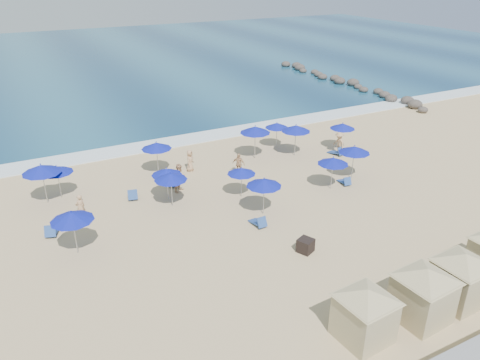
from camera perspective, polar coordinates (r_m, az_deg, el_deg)
name	(u,v)px	position (r m, az deg, el deg)	size (l,w,h in m)	color
ground	(293,220)	(27.43, 6.52, -4.83)	(160.00, 160.00, 0.00)	tan
ocean	(93,61)	(76.95, -17.50, 13.70)	(160.00, 80.00, 0.06)	navy
surf_line	(192,139)	(39.95, -5.92, 5.03)	(160.00, 2.50, 0.08)	white
rock_jetty	(344,82)	(59.76, 12.60, 11.59)	(2.56, 26.66, 0.96)	#332D2A
trash_bin	(305,245)	(24.49, 7.99, -7.91)	(0.72, 0.72, 0.72)	black
cabana_0	(366,308)	(19.28, 15.07, -14.81)	(4.12, 4.12, 2.59)	tan
cabana_1	(424,288)	(20.88, 21.56, -12.11)	(4.34, 4.34, 2.73)	tan
cabana_2	(462,272)	(22.50, 25.44, -10.07)	(4.27, 4.27, 2.68)	tan
umbrella_0	(57,169)	(31.06, -21.45, 1.21)	(1.98, 1.98, 2.25)	#A5A8AD
umbrella_1	(72,216)	(24.68, -19.83, -4.19)	(2.18, 2.18, 2.48)	#A5A8AD
umbrella_2	(41,169)	(30.56, -23.07, 1.26)	(2.34, 2.34, 2.66)	#A5A8AD
umbrella_3	(171,177)	(28.18, -8.46, 0.42)	(2.01, 2.01, 2.29)	#A5A8AD
umbrella_4	(156,146)	(32.90, -10.16, 4.14)	(2.11, 2.11, 2.40)	#A5A8AD
umbrella_5	(167,172)	(29.09, -8.95, 0.99)	(1.91, 1.91, 2.17)	#A5A8AD
umbrella_6	(264,182)	(27.00, 2.95, -0.30)	(2.08, 2.08, 2.37)	#A5A8AD
umbrella_7	(255,130)	(35.06, 1.86, 6.16)	(2.31, 2.31, 2.62)	#A5A8AD
umbrella_8	(333,161)	(30.71, 11.28, 2.31)	(2.01, 2.01, 2.29)	#A5A8AD
umbrella_9	(277,125)	(37.42, 4.52, 6.66)	(1.89, 1.89, 2.15)	#A5A8AD
umbrella_10	(343,126)	(37.73, 12.40, 6.45)	(1.98, 1.98, 2.25)	#A5A8AD
umbrella_11	(354,150)	(32.57, 13.77, 3.63)	(2.13, 2.13, 2.43)	#A5A8AD
umbrella_12	(296,128)	(35.83, 6.83, 6.28)	(2.23, 2.23, 2.53)	#A5A8AD
umbrella_13	(241,171)	(29.13, 0.17, 1.11)	(1.80, 1.80, 2.05)	#A5A8AD
beach_chair_0	(52,231)	(27.70, -21.94, -5.74)	(1.01, 1.46, 0.74)	#26478B
beach_chair_1	(133,195)	(30.32, -12.96, -1.75)	(0.88, 1.43, 0.73)	#26478B
beach_chair_2	(172,183)	(31.54, -8.25, -0.33)	(0.85, 1.26, 0.64)	#26478B
beach_chair_3	(259,222)	(26.55, 2.30, -5.16)	(0.62, 1.28, 0.69)	#26478B
beach_chair_4	(345,181)	(32.19, 12.67, -0.17)	(0.69, 1.22, 0.63)	#26478B
beach_chair_5	(337,152)	(37.10, 11.76, 3.38)	(0.86, 1.40, 0.71)	#26478B
beachgoer_0	(80,207)	(28.46, -18.89, -3.15)	(0.58, 0.38, 1.58)	tan
beachgoer_1	(180,178)	(30.47, -7.32, 0.29)	(0.92, 0.72, 1.89)	tan
beachgoer_2	(239,164)	(32.72, -0.18, 1.98)	(0.92, 0.38, 1.57)	tan
beachgoer_3	(339,143)	(37.14, 11.95, 4.43)	(1.13, 0.65, 1.75)	tan
beachgoer_4	(190,160)	(33.48, -6.13, 2.38)	(0.77, 0.50, 1.58)	tan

